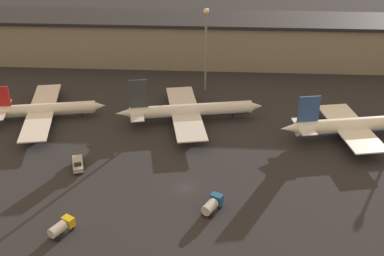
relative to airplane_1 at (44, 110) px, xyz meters
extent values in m
plane|color=#26262B|center=(43.80, -32.14, -3.03)|extent=(600.00, 600.00, 0.00)
cube|color=gray|center=(43.80, 49.57, 4.93)|extent=(233.28, 19.76, 15.92)
cube|color=black|center=(43.80, 49.57, 13.48)|extent=(233.28, 21.76, 1.20)
cylinder|color=silver|center=(0.55, 0.10, 0.19)|extent=(28.70, 8.70, 3.39)
cylinder|color=silver|center=(0.55, 0.10, -0.41)|extent=(27.20, 7.93, 2.88)
cone|color=silver|center=(15.58, 2.98, 0.19)|extent=(4.60, 3.93, 3.22)
cube|color=red|center=(-11.24, -2.15, 4.97)|extent=(4.74, 1.28, 6.17)
cube|color=silver|center=(-11.80, -2.26, 0.70)|extent=(5.83, 13.70, 0.24)
cube|color=silver|center=(-0.86, -0.16, -0.24)|extent=(14.27, 37.69, 0.36)
cylinder|color=gray|center=(-1.96, 10.16, -1.42)|extent=(4.01, 2.53, 1.87)
cylinder|color=gray|center=(1.93, -10.16, -1.42)|extent=(4.01, 2.53, 1.87)
cylinder|color=black|center=(10.37, 1.98, -2.27)|extent=(0.50, 0.50, 1.53)
cylinder|color=black|center=(-1.11, 1.17, -2.27)|extent=(0.50, 0.50, 1.53)
cylinder|color=black|center=(-0.60, -1.50, -2.27)|extent=(0.50, 0.50, 1.53)
cylinder|color=silver|center=(43.37, 1.19, 0.52)|extent=(35.85, 10.39, 3.74)
cylinder|color=#333842|center=(43.37, 1.19, -0.14)|extent=(33.98, 9.51, 3.18)
cone|color=silver|center=(62.04, 4.77, 0.52)|extent=(5.07, 4.33, 3.55)
cone|color=silver|center=(24.51, -2.41, 0.80)|extent=(6.10, 4.17, 3.18)
cube|color=#333842|center=(28.61, -1.63, 6.66)|extent=(5.22, 1.38, 8.55)
cube|color=silver|center=(27.90, -1.76, 1.08)|extent=(6.01, 12.94, 0.24)
cube|color=silver|center=(41.61, 0.86, 0.05)|extent=(14.58, 35.53, 0.36)
cylinder|color=gray|center=(40.84, 10.58, -1.23)|extent=(4.43, 2.79, 2.06)
cylinder|color=gray|center=(44.48, -8.46, -1.23)|extent=(4.43, 2.79, 2.06)
cylinder|color=black|center=(55.67, 3.55, -2.19)|extent=(0.50, 0.50, 1.68)
cylinder|color=black|center=(41.33, 2.33, -2.19)|extent=(0.50, 0.50, 1.68)
cylinder|color=black|center=(41.89, -0.61, -2.19)|extent=(0.50, 0.50, 1.68)
cylinder|color=white|center=(89.20, -5.90, 0.91)|extent=(34.25, 10.48, 4.15)
cylinder|color=#2D519E|center=(89.20, -5.90, 0.19)|extent=(32.46, 9.55, 3.53)
cone|color=white|center=(71.04, -9.38, 1.22)|extent=(6.78, 4.64, 3.53)
cube|color=#2D519E|center=(75.14, -8.59, 6.70)|extent=(5.79, 1.49, 7.43)
cube|color=white|center=(74.47, -8.72, 1.54)|extent=(5.93, 10.44, 0.24)
cube|color=white|center=(87.53, -6.22, 0.39)|extent=(14.11, 28.55, 0.36)
cylinder|color=gray|center=(87.09, 1.48, -1.00)|extent=(4.92, 3.10, 2.28)
cylinder|color=gray|center=(89.97, -13.55, -1.00)|extent=(4.92, 3.10, 2.28)
cylinder|color=black|center=(87.21, -4.59, -2.10)|extent=(0.50, 0.50, 1.87)
cylinder|color=black|center=(87.84, -7.86, -2.10)|extent=(0.50, 0.50, 1.87)
cube|color=gold|center=(20.75, -47.72, -1.28)|extent=(2.94, 2.63, 2.07)
cylinder|color=#B7B7BC|center=(19.24, -50.32, -1.22)|extent=(3.69, 4.19, 2.19)
cylinder|color=black|center=(19.84, -47.46, -2.58)|extent=(0.98, 1.09, 0.90)
cylinder|color=black|center=(21.43, -48.38, -2.58)|extent=(0.98, 1.09, 0.90)
cylinder|color=black|center=(17.99, -50.64, -2.58)|extent=(0.98, 1.09, 0.90)
cylinder|color=black|center=(19.58, -51.57, -2.58)|extent=(0.98, 1.09, 0.90)
cube|color=#9EA3A8|center=(16.66, -25.45, -1.76)|extent=(4.39, 7.24, 1.10)
cube|color=black|center=(17.18, -27.07, -0.81)|extent=(1.84, 1.18, 0.80)
cylinder|color=black|center=(18.19, -27.25, -2.58)|extent=(0.85, 1.04, 0.90)
cylinder|color=black|center=(16.45, -27.80, -2.58)|extent=(0.85, 1.04, 0.90)
cylinder|color=black|center=(16.88, -23.09, -2.58)|extent=(0.85, 1.04, 0.90)
cylinder|color=black|center=(15.13, -23.64, -2.58)|extent=(0.85, 1.04, 0.90)
cube|color=#195199|center=(51.36, -38.66, -1.09)|extent=(3.05, 2.69, 2.46)
cylinder|color=#B7B7BC|center=(49.87, -41.39, -1.16)|extent=(3.80, 4.35, 2.31)
cylinder|color=black|center=(50.40, -38.41, -2.58)|extent=(0.99, 1.10, 0.90)
cylinder|color=black|center=(52.09, -39.33, -2.58)|extent=(0.99, 1.10, 0.90)
cylinder|color=black|center=(48.57, -41.75, -2.58)|extent=(0.99, 1.10, 0.90)
cylinder|color=black|center=(50.26, -42.67, -2.58)|extent=(0.99, 1.10, 0.90)
cylinder|color=slate|center=(46.69, 23.32, 10.02)|extent=(0.70, 0.70, 26.10)
sphere|color=beige|center=(46.69, 23.32, 23.66)|extent=(1.80, 1.80, 1.80)
camera|label=1|loc=(50.85, -123.76, 63.98)|focal=45.00mm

